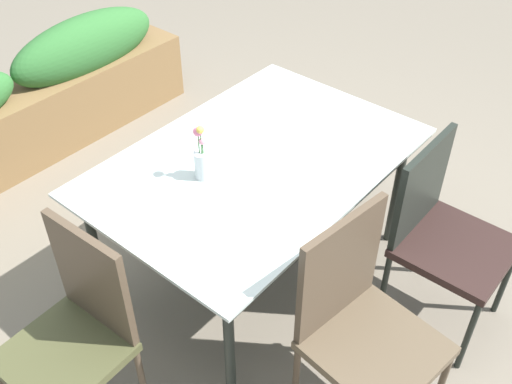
# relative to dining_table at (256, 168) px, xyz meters

# --- Properties ---
(ground_plane) EXTENTS (12.00, 12.00, 0.00)m
(ground_plane) POSITION_rel_dining_table_xyz_m (-0.00, 0.06, -0.69)
(ground_plane) COLOR #756B5B
(dining_table) EXTENTS (1.52, 1.04, 0.74)m
(dining_table) POSITION_rel_dining_table_xyz_m (0.00, 0.00, 0.00)
(dining_table) COLOR silver
(dining_table) RESTS_ON ground
(chair_end_left) EXTENTS (0.43, 0.43, 0.95)m
(chair_end_left) POSITION_rel_dining_table_xyz_m (-1.05, 0.00, -0.15)
(chair_end_left) COLOR #48482A
(chair_end_left) RESTS_ON ground
(chair_near_right) EXTENTS (0.46, 0.46, 0.93)m
(chair_near_right) POSITION_rel_dining_table_xyz_m (0.34, -0.80, -0.15)
(chair_near_right) COLOR black
(chair_near_right) RESTS_ON ground
(chair_near_left) EXTENTS (0.51, 0.51, 0.98)m
(chair_near_left) POSITION_rel_dining_table_xyz_m (-0.33, -0.80, -0.14)
(chair_near_left) COLOR brown
(chair_near_left) RESTS_ON ground
(flower_vase) EXTENTS (0.07, 0.07, 0.27)m
(flower_vase) POSITION_rel_dining_table_xyz_m (-0.25, 0.09, 0.14)
(flower_vase) COLOR silver
(flower_vase) RESTS_ON dining_table
(planter_box) EXTENTS (2.45, 0.36, 0.79)m
(planter_box) POSITION_rel_dining_table_xyz_m (-0.16, 1.80, -0.32)
(planter_box) COLOR brown
(planter_box) RESTS_ON ground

